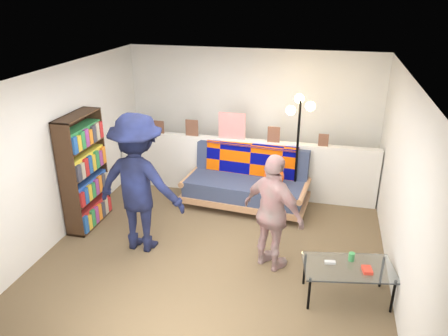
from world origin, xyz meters
The scene contains 10 objects.
ground centered at (0.00, 0.00, 0.00)m, with size 5.00×5.00×0.00m, color brown.
room_shell centered at (0.00, 0.47, 1.67)m, with size 4.60×5.05×2.45m.
half_wall_ledge centered at (0.00, 1.80, 0.50)m, with size 4.45×0.15×1.00m, color silver.
ledge_decor centered at (-0.23, 1.78, 1.18)m, with size 2.97×0.02×0.45m.
futon_sofa centered at (0.15, 1.41, 0.40)m, with size 2.08×1.14×0.86m.
bookshelf centered at (-2.08, 0.23, 0.80)m, with size 0.29×0.86×1.72m.
coffee_table centered at (1.72, -0.64, 0.40)m, with size 1.10×0.74×0.53m.
floor_lamp centered at (0.91, 1.52, 1.32)m, with size 0.43×0.36×1.86m.
person_left centered at (-1.02, -0.17, 0.96)m, with size 1.24×0.71×1.92m, color black.
person_right centered at (0.78, -0.22, 0.77)m, with size 0.90×0.38×1.54m, color pink.
Camera 1 is at (1.32, -5.00, 3.38)m, focal length 35.00 mm.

